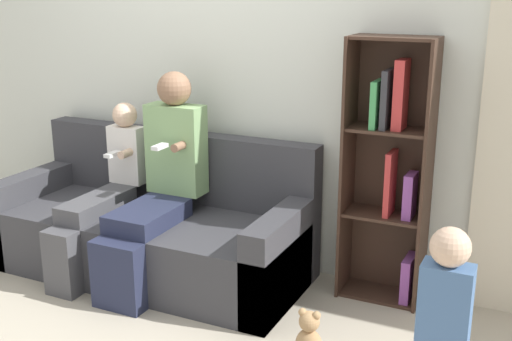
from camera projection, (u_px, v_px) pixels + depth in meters
name	position (u px, v px, depth m)	size (l,w,h in m)	color
ground_plane	(146.00, 315.00, 3.64)	(14.00, 14.00, 0.00)	#B2A893
back_wall	(225.00, 70.00, 4.14)	(10.00, 0.06, 2.55)	silver
couch	(153.00, 230.00, 4.15)	(2.02, 0.85, 0.87)	#38383D
adult_seated	(159.00, 180.00, 3.93)	(0.37, 0.83, 1.29)	#232842
child_seated	(100.00, 194.00, 4.08)	(0.24, 0.83, 1.06)	#47474C
toddler_standing	(444.00, 317.00, 2.71)	(0.21, 0.17, 0.86)	#DB4C75
bookshelf	(391.00, 168.00, 3.67)	(0.48, 0.28, 1.54)	#3D281E
teddy_bear	(309.00, 337.00, 3.17)	(0.14, 0.11, 0.28)	tan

